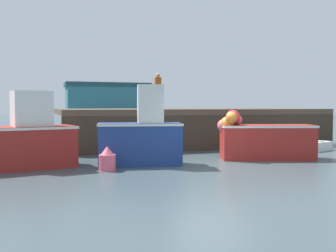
# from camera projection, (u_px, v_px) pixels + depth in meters

# --- Properties ---
(ground) EXTENTS (120.00, 160.00, 0.10)m
(ground) POSITION_uv_depth(u_px,v_px,m) (210.00, 167.00, 13.25)
(ground) COLOR #3D4C51
(pier) EXTENTS (13.06, 6.62, 1.84)m
(pier) POSITION_uv_depth(u_px,v_px,m) (190.00, 115.00, 20.14)
(pier) COLOR brown
(pier) RESTS_ON ground
(fishing_boat_near_left) EXTENTS (3.74, 2.11, 2.47)m
(fishing_boat_near_left) POSITION_uv_depth(u_px,v_px,m) (20.00, 141.00, 12.52)
(fishing_boat_near_left) COLOR maroon
(fishing_boat_near_left) RESTS_ON ground
(fishing_boat_near_right) EXTENTS (2.95, 1.59, 2.69)m
(fishing_boat_near_right) POSITION_uv_depth(u_px,v_px,m) (142.00, 136.00, 13.30)
(fishing_boat_near_right) COLOR navy
(fishing_boat_near_right) RESTS_ON ground
(fishing_boat_mid) EXTENTS (3.66, 2.23, 1.84)m
(fishing_boat_mid) POSITION_uv_depth(u_px,v_px,m) (263.00, 139.00, 14.81)
(fishing_boat_mid) COLOR maroon
(fishing_boat_mid) RESTS_ON ground
(rowboat) EXTENTS (1.74, 1.28, 0.44)m
(rowboat) POSITION_uv_depth(u_px,v_px,m) (316.00, 146.00, 17.58)
(rowboat) COLOR white
(rowboat) RESTS_ON ground
(dockworker) EXTENTS (0.34, 0.34, 1.75)m
(dockworker) POSITION_uv_depth(u_px,v_px,m) (158.00, 91.00, 19.24)
(dockworker) COLOR #2D3342
(dockworker) RESTS_ON pier
(warehouse) EXTENTS (10.47, 4.25, 4.84)m
(warehouse) POSITION_uv_depth(u_px,v_px,m) (108.00, 102.00, 49.89)
(warehouse) COLOR #2D6B7A
(warehouse) RESTS_ON ground
(mooring_buoy_foreground) EXTENTS (0.51, 0.51, 0.75)m
(mooring_buoy_foreground) POSITION_uv_depth(u_px,v_px,m) (107.00, 160.00, 12.17)
(mooring_buoy_foreground) COLOR #EA5B70
(mooring_buoy_foreground) RESTS_ON ground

